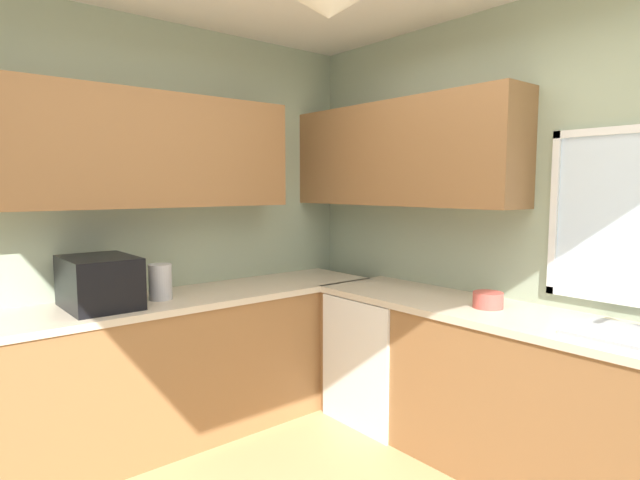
{
  "coord_description": "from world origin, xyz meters",
  "views": [
    {
      "loc": [
        1.43,
        -1.23,
        1.58
      ],
      "look_at": [
        -0.8,
        0.63,
        1.28
      ],
      "focal_mm": 29.04,
      "sensor_mm": 36.0,
      "label": 1
    }
  ],
  "objects_px": {
    "dishwasher": "(385,356)",
    "kettle": "(160,282)",
    "sink_assembly": "(637,335)",
    "bowl": "(488,300)",
    "microwave": "(99,282)"
  },
  "relations": [
    {
      "from": "microwave",
      "to": "bowl",
      "type": "relative_size",
      "value": 2.86
    },
    {
      "from": "bowl",
      "to": "sink_assembly",
      "type": "bearing_deg",
      "value": 0.55
    },
    {
      "from": "bowl",
      "to": "kettle",
      "type": "bearing_deg",
      "value": -136.34
    },
    {
      "from": "dishwasher",
      "to": "kettle",
      "type": "distance_m",
      "value": 1.56
    },
    {
      "from": "kettle",
      "to": "sink_assembly",
      "type": "bearing_deg",
      "value": 31.88
    },
    {
      "from": "dishwasher",
      "to": "sink_assembly",
      "type": "xyz_separation_m",
      "value": [
        1.52,
        0.04,
        0.48
      ]
    },
    {
      "from": "dishwasher",
      "to": "bowl",
      "type": "distance_m",
      "value": 0.92
    },
    {
      "from": "dishwasher",
      "to": "microwave",
      "type": "height_order",
      "value": "microwave"
    },
    {
      "from": "dishwasher",
      "to": "microwave",
      "type": "relative_size",
      "value": 1.77
    },
    {
      "from": "kettle",
      "to": "bowl",
      "type": "xyz_separation_m",
      "value": [
        1.4,
        1.34,
        -0.06
      ]
    },
    {
      "from": "microwave",
      "to": "kettle",
      "type": "bearing_deg",
      "value": 86.72
    },
    {
      "from": "microwave",
      "to": "sink_assembly",
      "type": "xyz_separation_m",
      "value": [
        2.18,
        1.69,
        -0.13
      ]
    },
    {
      "from": "dishwasher",
      "to": "kettle",
      "type": "relative_size",
      "value": 3.93
    },
    {
      "from": "kettle",
      "to": "sink_assembly",
      "type": "xyz_separation_m",
      "value": [
        2.16,
        1.34,
        -0.1
      ]
    },
    {
      "from": "kettle",
      "to": "bowl",
      "type": "bearing_deg",
      "value": 43.66
    }
  ]
}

